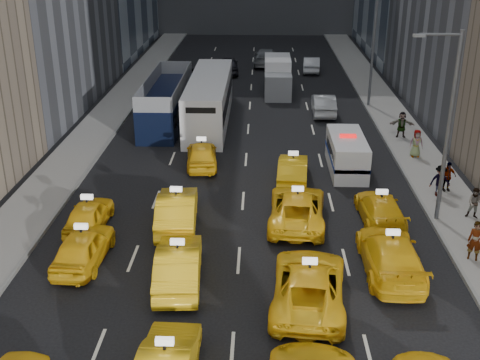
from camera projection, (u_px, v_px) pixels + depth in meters
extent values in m
cube|color=gray|center=(96.00, 131.00, 41.35)|extent=(3.00, 90.00, 0.15)
cube|color=gray|center=(403.00, 134.00, 40.68)|extent=(3.00, 90.00, 0.15)
cube|color=slate|center=(116.00, 131.00, 41.30)|extent=(0.15, 90.00, 0.18)
cube|color=slate|center=(381.00, 134.00, 40.72)|extent=(0.15, 90.00, 0.18)
cylinder|color=#595B60|center=(448.00, 132.00, 27.02)|extent=(0.20, 0.20, 9.00)
cylinder|color=#595B60|center=(440.00, 34.00, 25.39)|extent=(1.80, 0.12, 0.12)
cube|color=slate|center=(419.00, 35.00, 25.43)|extent=(0.50, 0.22, 0.12)
cylinder|color=#595B60|center=(373.00, 49.00, 45.45)|extent=(0.20, 0.20, 9.00)
imported|color=yellow|center=(83.00, 247.00, 24.90)|extent=(1.96, 4.43, 1.48)
imported|color=yellow|center=(178.00, 265.00, 23.49)|extent=(2.03, 4.95, 1.60)
imported|color=yellow|center=(309.00, 285.00, 22.18)|extent=(3.16, 5.90, 1.58)
imported|color=yellow|center=(391.00, 255.00, 24.22)|extent=(2.26, 5.50, 1.59)
imported|color=yellow|center=(89.00, 215.00, 27.83)|extent=(1.67, 4.05, 1.38)
imported|color=yellow|center=(177.00, 210.00, 27.98)|extent=(2.13, 5.17, 1.67)
imported|color=yellow|center=(297.00, 208.00, 28.33)|extent=(2.94, 5.68, 1.53)
imported|color=yellow|center=(380.00, 209.00, 28.45)|extent=(2.02, 4.66, 1.34)
imported|color=yellow|center=(202.00, 154.00, 35.12)|extent=(2.16, 4.48, 1.47)
imported|color=yellow|center=(293.00, 170.00, 32.89)|extent=(1.89, 4.58, 1.47)
cube|color=silver|center=(347.00, 154.00, 34.46)|extent=(2.32, 5.16, 2.01)
cylinder|color=black|center=(335.00, 174.00, 33.23)|extent=(0.28, 0.80, 0.80)
cylinder|color=black|center=(364.00, 174.00, 33.18)|extent=(0.28, 0.80, 0.80)
cylinder|color=black|center=(329.00, 154.00, 36.20)|extent=(0.28, 0.80, 0.80)
cylinder|color=black|center=(356.00, 154.00, 36.15)|extent=(0.28, 0.80, 0.80)
cube|color=navy|center=(347.00, 156.00, 34.51)|extent=(2.36, 5.16, 0.23)
cube|color=red|center=(348.00, 136.00, 34.04)|extent=(0.94, 0.39, 0.15)
cube|color=black|center=(166.00, 100.00, 43.01)|extent=(3.57, 11.21, 3.20)
cylinder|color=black|center=(140.00, 134.00, 39.21)|extent=(0.28, 1.10, 1.10)
cylinder|color=black|center=(173.00, 134.00, 39.14)|extent=(0.28, 1.10, 1.10)
cylinder|color=black|center=(162.00, 97.00, 47.70)|extent=(0.28, 1.10, 1.10)
cylinder|color=black|center=(189.00, 98.00, 47.63)|extent=(0.28, 1.10, 1.10)
cube|color=silver|center=(209.00, 100.00, 42.84)|extent=(3.09, 12.76, 3.28)
cylinder|color=black|center=(184.00, 139.00, 38.29)|extent=(0.28, 1.10, 1.10)
cylinder|color=black|center=(221.00, 139.00, 38.21)|extent=(0.28, 1.10, 1.10)
cylinder|color=black|center=(201.00, 95.00, 48.31)|extent=(0.28, 1.10, 1.10)
cylinder|color=black|center=(230.00, 95.00, 48.23)|extent=(0.28, 1.10, 1.10)
cube|color=silver|center=(278.00, 76.00, 50.57)|extent=(2.64, 6.45, 2.88)
cylinder|color=black|center=(266.00, 93.00, 48.87)|extent=(0.28, 1.10, 1.10)
cylinder|color=black|center=(289.00, 93.00, 48.81)|extent=(0.28, 1.10, 1.10)
cylinder|color=black|center=(266.00, 80.00, 53.02)|extent=(0.28, 1.10, 1.10)
cylinder|color=black|center=(287.00, 80.00, 52.96)|extent=(0.28, 1.10, 1.10)
imported|color=#A6A9AE|center=(324.00, 104.00, 45.00)|extent=(1.69, 4.65, 1.52)
imported|color=black|center=(182.00, 75.00, 54.22)|extent=(3.12, 5.64, 1.50)
imported|color=slate|center=(266.00, 57.00, 61.19)|extent=(2.84, 5.96, 1.68)
imported|color=black|center=(228.00, 65.00, 57.67)|extent=(2.24, 4.87, 1.62)
imported|color=#B0B2B8|center=(312.00, 64.00, 58.42)|extent=(1.88, 4.51, 1.45)
imported|color=gray|center=(475.00, 241.00, 24.83)|extent=(0.74, 0.63, 1.72)
imported|color=gray|center=(475.00, 203.00, 28.46)|extent=(0.83, 0.63, 1.53)
imported|color=gray|center=(440.00, 181.00, 30.80)|extent=(1.12, 0.55, 1.68)
imported|color=gray|center=(447.00, 176.00, 31.46)|extent=(0.97, 0.52, 1.59)
imported|color=gray|center=(416.00, 143.00, 36.16)|extent=(0.82, 0.45, 1.68)
imported|color=gray|center=(402.00, 125.00, 39.57)|extent=(1.63, 0.63, 1.71)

